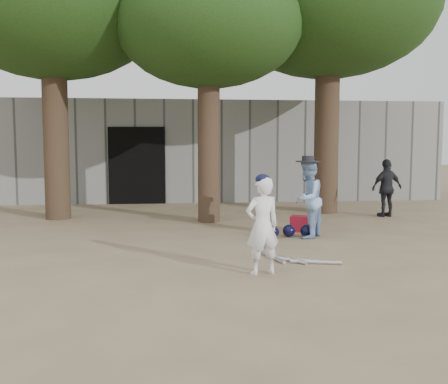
{
  "coord_description": "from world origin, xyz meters",
  "views": [
    {
      "loc": [
        -0.19,
        -6.64,
        1.66
      ],
      "look_at": [
        0.6,
        1.0,
        0.95
      ],
      "focal_mm": 40.0,
      "sensor_mm": 36.0,
      "label": 1
    }
  ],
  "objects": [
    {
      "name": "ground",
      "position": [
        0.0,
        0.0,
        0.0
      ],
      "size": [
        70.0,
        70.0,
        0.0
      ],
      "primitive_type": "plane",
      "color": "#937C5E",
      "rests_on": "ground"
    },
    {
      "name": "boy_player",
      "position": [
        0.96,
        -0.37,
        0.63
      ],
      "size": [
        0.53,
        0.41,
        1.27
      ],
      "primitive_type": "imported",
      "rotation": [
        0.0,
        0.0,
        3.41
      ],
      "color": "white",
      "rests_on": "ground"
    },
    {
      "name": "spectator_blue",
      "position": [
        2.23,
        2.09,
        0.71
      ],
      "size": [
        0.84,
        0.87,
        1.42
      ],
      "primitive_type": "imported",
      "rotation": [
        0.0,
        0.0,
        4.09
      ],
      "color": "#8FB1DD",
      "rests_on": "ground"
    },
    {
      "name": "spectator_dark",
      "position": [
        4.81,
        4.54,
        0.68
      ],
      "size": [
        0.85,
        0.5,
        1.35
      ],
      "primitive_type": "imported",
      "rotation": [
        0.0,
        0.0,
        3.37
      ],
      "color": "black",
      "rests_on": "ground"
    },
    {
      "name": "red_bag",
      "position": [
        2.31,
        2.76,
        0.15
      ],
      "size": [
        0.51,
        0.46,
        0.3
      ],
      "primitive_type": "cube",
      "rotation": [
        0.0,
        0.0,
        -0.42
      ],
      "color": "maroon",
      "rests_on": "ground"
    },
    {
      "name": "back_building",
      "position": [
        -0.0,
        10.33,
        1.5
      ],
      "size": [
        16.0,
        5.24,
        3.0
      ],
      "color": "gray",
      "rests_on": "ground"
    },
    {
      "name": "helmet_row",
      "position": [
        1.92,
        2.15,
        0.11
      ],
      "size": [
        0.87,
        0.31,
        0.23
      ],
      "color": "black",
      "rests_on": "ground"
    },
    {
      "name": "bat_pile",
      "position": [
        1.54,
        0.28,
        0.03
      ],
      "size": [
        1.02,
        0.83,
        0.06
      ],
      "color": "silver",
      "rests_on": "ground"
    },
    {
      "name": "tree_row",
      "position": [
        0.74,
        5.02,
        4.69
      ],
      "size": [
        11.4,
        5.8,
        6.69
      ],
      "color": "brown",
      "rests_on": "ground"
    }
  ]
}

